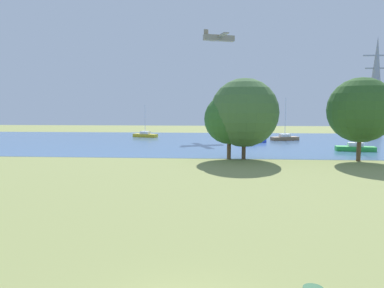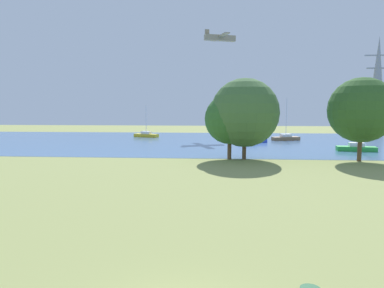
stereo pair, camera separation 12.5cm
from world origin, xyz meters
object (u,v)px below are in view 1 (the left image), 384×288
sailboat_blue (251,140)px  sailboat_green (355,148)px  sailboat_yellow (145,135)px  light_aircraft (219,38)px  tree_east_far (229,119)px  tree_west_near (361,110)px  tree_east_near (244,113)px  electricity_pylon (376,84)px  sailboat_brown (285,138)px

sailboat_blue → sailboat_green: bearing=-39.8°
sailboat_yellow → light_aircraft: (14.04, 5.61, 19.18)m
tree_east_far → tree_west_near: (13.60, -0.52, 0.98)m
sailboat_green → light_aircraft: (-17.80, 25.12, 19.19)m
sailboat_green → tree_west_near: 10.55m
sailboat_yellow → tree_east_near: 32.70m
tree_east_far → electricity_pylon: 61.43m
sailboat_blue → light_aircraft: size_ratio=0.68×
sailboat_green → tree_east_far: 19.04m
sailboat_blue → sailboat_green: 16.28m
sailboat_brown → tree_east_far: bearing=-114.5°
sailboat_blue → tree_east_near: bearing=-97.8°
sailboat_yellow → tree_west_near: (28.75, -28.31, 4.92)m
light_aircraft → sailboat_green: bearing=-54.7°
sailboat_yellow → tree_east_near: size_ratio=0.70×
tree_east_far → tree_east_near: 1.76m
tree_east_near → light_aircraft: 36.45m
tree_east_far → electricity_pylon: size_ratio=0.32×
sailboat_blue → tree_east_far: size_ratio=0.79×
sailboat_blue → light_aircraft: light_aircraft is taller
light_aircraft → sailboat_brown: bearing=-42.0°
sailboat_yellow → sailboat_brown: bearing=-10.7°
sailboat_blue → tree_east_near: size_ratio=0.64×
sailboat_green → sailboat_yellow: bearing=148.5°
sailboat_brown → light_aircraft: light_aircraft is taller
sailboat_blue → tree_west_near: 21.97m
sailboat_yellow → sailboat_blue: 21.36m
electricity_pylon → light_aircraft: size_ratio=2.73×
tree_east_near → electricity_pylon: (34.95, 48.78, 6.22)m
tree_east_far → light_aircraft: (-1.12, 33.40, 15.24)m
sailboat_green → tree_east_near: (-15.06, -8.18, 4.63)m
tree_west_near → light_aircraft: bearing=113.5°
tree_east_near → light_aircraft: size_ratio=1.07×
sailboat_blue → tree_east_far: (-4.18, -18.71, 3.95)m
tree_east_far → electricity_pylon: (36.57, 48.88, 6.91)m
sailboat_brown → tree_east_far: 25.54m
sailboat_green → tree_east_far: size_ratio=0.82×
tree_east_far → light_aircraft: 36.73m
electricity_pylon → light_aircraft: (-37.69, -15.48, 8.33)m
sailboat_blue → sailboat_brown: bearing=34.1°
tree_west_near → electricity_pylon: (22.97, 49.39, 5.93)m
sailboat_yellow → light_aircraft: bearing=21.8°
sailboat_green → electricity_pylon: (19.89, 40.59, 10.85)m
sailboat_blue → sailboat_green: sailboat_green is taller
sailboat_yellow → tree_west_near: size_ratio=0.70×
tree_east_near → sailboat_brown: bearing=68.9°
sailboat_brown → sailboat_green: 15.95m
sailboat_brown → tree_east_near: size_ratio=0.83×
sailboat_yellow → tree_east_far: tree_east_far is taller
tree_east_near → light_aircraft: bearing=94.7°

